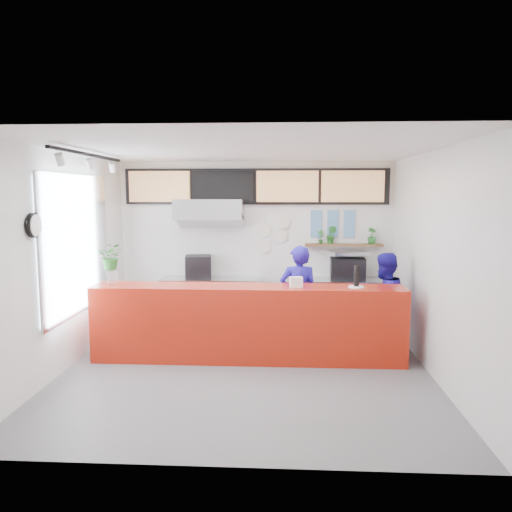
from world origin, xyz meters
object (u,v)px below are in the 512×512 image
at_px(staff_right, 384,302).
at_px(espresso_machine, 348,269).
at_px(staff_center, 299,297).
at_px(service_counter, 248,323).
at_px(pepper_mill, 356,276).
at_px(panini_oven, 198,267).

bearing_deg(staff_right, espresso_machine, -109.26).
bearing_deg(staff_center, service_counter, 35.54).
bearing_deg(pepper_mill, panini_oven, 144.78).
xyz_separation_m(espresso_machine, staff_center, (-0.90, -1.17, -0.28)).
distance_m(panini_oven, staff_center, 2.15).
bearing_deg(pepper_mill, espresso_machine, 86.62).
bearing_deg(panini_oven, service_counter, -68.26).
bearing_deg(pepper_mill, staff_right, 48.48).
bearing_deg(espresso_machine, staff_center, -125.43).
distance_m(panini_oven, espresso_machine, 2.68).
bearing_deg(espresso_machine, pepper_mill, -91.13).
xyz_separation_m(service_counter, panini_oven, (-1.03, 1.80, 0.56)).
height_order(service_counter, staff_right, staff_right).
xyz_separation_m(staff_center, staff_right, (1.31, -0.07, -0.05)).
height_order(service_counter, staff_center, staff_center).
bearing_deg(service_counter, espresso_machine, 47.45).
distance_m(staff_right, pepper_mill, 0.92).
bearing_deg(panini_oven, pepper_mill, -43.21).
height_order(espresso_machine, pepper_mill, pepper_mill).
bearing_deg(espresso_machine, staff_right, -69.69).
height_order(panini_oven, pepper_mill, pepper_mill).
bearing_deg(staff_center, staff_right, 172.29).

